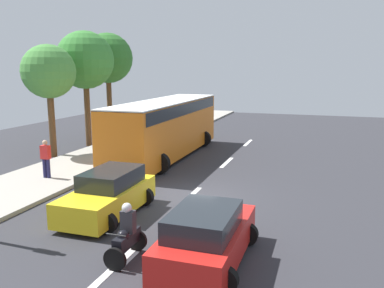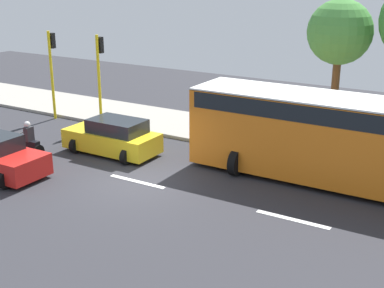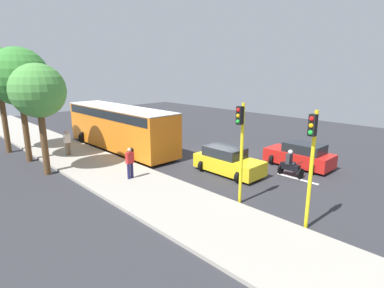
# 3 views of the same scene
# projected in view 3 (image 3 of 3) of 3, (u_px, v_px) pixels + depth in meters

# --- Properties ---
(ground_plane) EXTENTS (40.00, 60.00, 0.10)m
(ground_plane) POSITION_uv_depth(u_px,v_px,m) (215.00, 158.00, 21.06)
(ground_plane) COLOR #2D2D33
(sidewalk) EXTENTS (4.00, 60.00, 0.15)m
(sidewalk) POSITION_uv_depth(u_px,v_px,m) (128.00, 181.00, 16.32)
(sidewalk) COLOR #9E998E
(sidewalk) RESTS_ON ground
(lane_stripe_far_north) EXTENTS (0.20, 2.40, 0.01)m
(lane_stripe_far_north) POSITION_uv_depth(u_px,v_px,m) (122.00, 132.00, 29.44)
(lane_stripe_far_north) COLOR white
(lane_stripe_far_north) RESTS_ON ground
(lane_stripe_north) EXTENTS (0.20, 2.40, 0.01)m
(lane_stripe_north) POSITION_uv_depth(u_px,v_px,m) (161.00, 142.00, 25.24)
(lane_stripe_north) COLOR white
(lane_stripe_north) RESTS_ON ground
(lane_stripe_mid) EXTENTS (0.20, 2.40, 0.01)m
(lane_stripe_mid) POSITION_uv_depth(u_px,v_px,m) (215.00, 157.00, 21.05)
(lane_stripe_mid) COLOR white
(lane_stripe_mid) RESTS_ON ground
(lane_stripe_south) EXTENTS (0.20, 2.40, 0.01)m
(lane_stripe_south) POSITION_uv_depth(u_px,v_px,m) (297.00, 179.00, 16.86)
(lane_stripe_south) COLOR white
(lane_stripe_south) RESTS_ON ground
(car_red) EXTENTS (2.20, 3.99, 1.52)m
(car_red) POSITION_uv_depth(u_px,v_px,m) (300.00, 155.00, 18.81)
(car_red) COLOR red
(car_red) RESTS_ON ground
(car_yellow_cab) EXTENTS (2.15, 4.07, 1.52)m
(car_yellow_cab) POSITION_uv_depth(u_px,v_px,m) (228.00, 161.00, 17.62)
(car_yellow_cab) COLOR yellow
(car_yellow_cab) RESTS_ON ground
(city_bus) EXTENTS (3.20, 11.00, 3.16)m
(city_bus) POSITION_uv_depth(u_px,v_px,m) (119.00, 125.00, 22.61)
(city_bus) COLOR orange
(city_bus) RESTS_ON ground
(motorcycle) EXTENTS (0.60, 1.30, 1.53)m
(motorcycle) POSITION_uv_depth(u_px,v_px,m) (290.00, 165.00, 17.13)
(motorcycle) COLOR black
(motorcycle) RESTS_ON ground
(pedestrian_near_signal) EXTENTS (0.40, 0.24, 1.69)m
(pedestrian_near_signal) POSITION_uv_depth(u_px,v_px,m) (130.00, 162.00, 16.31)
(pedestrian_near_signal) COLOR #1E1E4C
(pedestrian_near_signal) RESTS_ON sidewalk
(pedestrian_by_tree) EXTENTS (0.40, 0.24, 1.69)m
(pedestrian_by_tree) POSITION_uv_depth(u_px,v_px,m) (67.00, 142.00, 20.81)
(pedestrian_by_tree) COLOR #72604C
(pedestrian_by_tree) RESTS_ON sidewalk
(traffic_light_corner) EXTENTS (0.49, 0.24, 4.50)m
(traffic_light_corner) POSITION_uv_depth(u_px,v_px,m) (241.00, 140.00, 13.10)
(traffic_light_corner) COLOR yellow
(traffic_light_corner) RESTS_ON ground
(traffic_light_midblock) EXTENTS (0.49, 0.24, 4.50)m
(traffic_light_midblock) POSITION_uv_depth(u_px,v_px,m) (311.00, 154.00, 10.91)
(traffic_light_midblock) COLOR yellow
(traffic_light_midblock) RESTS_ON ground
(street_tree_center) EXTENTS (3.56, 3.56, 7.19)m
(street_tree_center) POSITION_uv_depth(u_px,v_px,m) (19.00, 77.00, 18.77)
(street_tree_center) COLOR brown
(street_tree_center) RESTS_ON ground
(street_tree_south) EXTENTS (2.92, 2.92, 6.20)m
(street_tree_south) POSITION_uv_depth(u_px,v_px,m) (38.00, 92.00, 16.48)
(street_tree_south) COLOR brown
(street_tree_south) RESTS_ON ground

